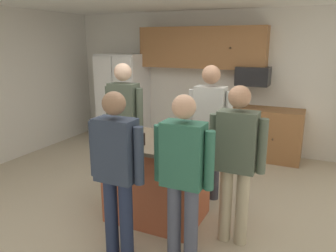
{
  "coord_description": "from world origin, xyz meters",
  "views": [
    {
      "loc": [
        1.67,
        -3.33,
        2.04
      ],
      "look_at": [
        0.06,
        0.14,
        1.05
      ],
      "focal_mm": 35.14,
      "sensor_mm": 36.0,
      "label": 1
    }
  ],
  "objects_px": {
    "person_elder_center": "(183,171)",
    "person_host_foreground": "(236,156)",
    "person_guest_left": "(124,119)",
    "tumbler_amber": "(142,139)",
    "glass_short_whisky": "(158,131)",
    "kitchen_island": "(157,179)",
    "person_guest_right": "(210,124)",
    "refrigerator": "(123,98)",
    "microwave_over_range": "(253,76)",
    "person_guest_by_door": "(116,166)",
    "mug_blue_stoneware": "(183,142)"
  },
  "relations": [
    {
      "from": "person_elder_center",
      "to": "person_host_foreground",
      "type": "distance_m",
      "value": 0.63
    },
    {
      "from": "person_guest_left",
      "to": "person_host_foreground",
      "type": "bearing_deg",
      "value": 13.71
    },
    {
      "from": "tumbler_amber",
      "to": "glass_short_whisky",
      "type": "xyz_separation_m",
      "value": [
        0.02,
        0.35,
        0.01
      ]
    },
    {
      "from": "kitchen_island",
      "to": "tumbler_amber",
      "type": "relative_size",
      "value": 9.33
    },
    {
      "from": "person_guest_right",
      "to": "person_elder_center",
      "type": "xyz_separation_m",
      "value": [
        0.19,
        -1.36,
        -0.1
      ]
    },
    {
      "from": "refrigerator",
      "to": "microwave_over_range",
      "type": "distance_m",
      "value": 2.66
    },
    {
      "from": "microwave_over_range",
      "to": "person_host_foreground",
      "type": "bearing_deg",
      "value": -81.88
    },
    {
      "from": "tumbler_amber",
      "to": "kitchen_island",
      "type": "bearing_deg",
      "value": 72.12
    },
    {
      "from": "person_guest_right",
      "to": "glass_short_whisky",
      "type": "xyz_separation_m",
      "value": [
        -0.43,
        -0.6,
        0.0
      ]
    },
    {
      "from": "person_guest_by_door",
      "to": "person_host_foreground",
      "type": "height_order",
      "value": "person_host_foreground"
    },
    {
      "from": "kitchen_island",
      "to": "person_guest_left",
      "type": "height_order",
      "value": "person_guest_left"
    },
    {
      "from": "person_guest_left",
      "to": "tumbler_amber",
      "type": "bearing_deg",
      "value": -13.09
    },
    {
      "from": "refrigerator",
      "to": "person_elder_center",
      "type": "bearing_deg",
      "value": -50.22
    },
    {
      "from": "microwave_over_range",
      "to": "person_host_foreground",
      "type": "xyz_separation_m",
      "value": [
        0.4,
        -2.78,
        -0.51
      ]
    },
    {
      "from": "kitchen_island",
      "to": "glass_short_whisky",
      "type": "xyz_separation_m",
      "value": [
        -0.05,
        0.13,
        0.54
      ]
    },
    {
      "from": "kitchen_island",
      "to": "person_host_foreground",
      "type": "xyz_separation_m",
      "value": [
        0.93,
        -0.12,
        0.46
      ]
    },
    {
      "from": "microwave_over_range",
      "to": "person_elder_center",
      "type": "xyz_separation_m",
      "value": [
        0.04,
        -3.29,
        -0.53
      ]
    },
    {
      "from": "glass_short_whisky",
      "to": "person_elder_center",
      "type": "bearing_deg",
      "value": -50.68
    },
    {
      "from": "person_elder_center",
      "to": "tumbler_amber",
      "type": "bearing_deg",
      "value": 15.12
    },
    {
      "from": "kitchen_island",
      "to": "person_elder_center",
      "type": "xyz_separation_m",
      "value": [
        0.58,
        -0.63,
        0.44
      ]
    },
    {
      "from": "person_guest_right",
      "to": "person_host_foreground",
      "type": "bearing_deg",
      "value": 60.76
    },
    {
      "from": "person_guest_by_door",
      "to": "microwave_over_range",
      "type": "bearing_deg",
      "value": -8.06
    },
    {
      "from": "microwave_over_range",
      "to": "person_guest_left",
      "type": "xyz_separation_m",
      "value": [
        -1.28,
        -2.16,
        -0.42
      ]
    },
    {
      "from": "refrigerator",
      "to": "microwave_over_range",
      "type": "height_order",
      "value": "refrigerator"
    },
    {
      "from": "kitchen_island",
      "to": "glass_short_whisky",
      "type": "height_order",
      "value": "glass_short_whisky"
    },
    {
      "from": "person_guest_by_door",
      "to": "glass_short_whisky",
      "type": "relative_size",
      "value": 11.53
    },
    {
      "from": "microwave_over_range",
      "to": "person_elder_center",
      "type": "bearing_deg",
      "value": -89.29
    },
    {
      "from": "mug_blue_stoneware",
      "to": "person_host_foreground",
      "type": "bearing_deg",
      "value": -4.01
    },
    {
      "from": "person_guest_right",
      "to": "person_elder_center",
      "type": "height_order",
      "value": "person_guest_right"
    },
    {
      "from": "person_host_foreground",
      "to": "mug_blue_stoneware",
      "type": "xyz_separation_m",
      "value": [
        -0.58,
        0.04,
        0.06
      ]
    },
    {
      "from": "microwave_over_range",
      "to": "person_guest_right",
      "type": "xyz_separation_m",
      "value": [
        -0.15,
        -1.93,
        -0.43
      ]
    },
    {
      "from": "person_elder_center",
      "to": "refrigerator",
      "type": "bearing_deg",
      "value": -2.76
    },
    {
      "from": "person_guest_right",
      "to": "person_host_foreground",
      "type": "distance_m",
      "value": 1.01
    },
    {
      "from": "person_elder_center",
      "to": "person_guest_by_door",
      "type": "bearing_deg",
      "value": 63.26
    },
    {
      "from": "kitchen_island",
      "to": "mug_blue_stoneware",
      "type": "relative_size",
      "value": 9.43
    },
    {
      "from": "refrigerator",
      "to": "microwave_over_range",
      "type": "xyz_separation_m",
      "value": [
        2.6,
        0.12,
        0.55
      ]
    },
    {
      "from": "glass_short_whisky",
      "to": "microwave_over_range",
      "type": "bearing_deg",
      "value": 76.93
    },
    {
      "from": "person_guest_left",
      "to": "person_guest_right",
      "type": "bearing_deg",
      "value": 45.57
    },
    {
      "from": "person_guest_left",
      "to": "mug_blue_stoneware",
      "type": "bearing_deg",
      "value": 6.11
    },
    {
      "from": "microwave_over_range",
      "to": "person_guest_by_door",
      "type": "bearing_deg",
      "value": -99.09
    },
    {
      "from": "refrigerator",
      "to": "person_host_foreground",
      "type": "bearing_deg",
      "value": -41.58
    },
    {
      "from": "person_host_foreground",
      "to": "person_elder_center",
      "type": "bearing_deg",
      "value": 62.53
    },
    {
      "from": "microwave_over_range",
      "to": "person_guest_left",
      "type": "distance_m",
      "value": 2.55
    },
    {
      "from": "refrigerator",
      "to": "mug_blue_stoneware",
      "type": "xyz_separation_m",
      "value": [
        2.41,
        -2.62,
        0.11
      ]
    },
    {
      "from": "refrigerator",
      "to": "tumbler_amber",
      "type": "xyz_separation_m",
      "value": [
        1.99,
        -2.76,
        0.12
      ]
    },
    {
      "from": "person_host_foreground",
      "to": "kitchen_island",
      "type": "bearing_deg",
      "value": 0.0
    },
    {
      "from": "refrigerator",
      "to": "glass_short_whisky",
      "type": "height_order",
      "value": "refrigerator"
    },
    {
      "from": "person_elder_center",
      "to": "person_guest_left",
      "type": "xyz_separation_m",
      "value": [
        -1.32,
        1.13,
        0.11
      ]
    },
    {
      "from": "microwave_over_range",
      "to": "person_guest_left",
      "type": "height_order",
      "value": "person_guest_left"
    },
    {
      "from": "person_guest_right",
      "to": "person_guest_left",
      "type": "relative_size",
      "value": 1.0
    }
  ]
}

